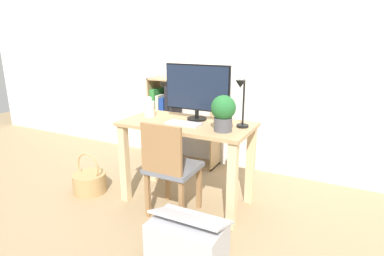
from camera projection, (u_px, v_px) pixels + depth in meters
The scene contains 12 objects.
ground_plane at pixel (187, 200), 3.03m from camera, with size 10.00×10.00×0.00m, color #997F5B.
wall_back at pixel (230, 54), 3.55m from camera, with size 8.00×0.05×2.60m.
desk at pixel (187, 141), 2.87m from camera, with size 1.16×0.59×0.76m.
monitor at pixel (197, 89), 2.84m from camera, with size 0.62×0.18×0.50m.
keyboard at pixel (184, 124), 2.75m from camera, with size 0.31×0.14×0.02m.
vase at pixel (149, 108), 3.01m from camera, with size 0.10×0.10×0.19m.
desk_lamp at pixel (242, 99), 2.56m from camera, with size 0.10×0.19×0.40m.
potted_plant at pixel (223, 112), 2.52m from camera, with size 0.20×0.20×0.29m.
chair at pixel (170, 166), 2.65m from camera, with size 0.40×0.40×0.84m.
bookshelf at pixel (173, 121), 3.90m from camera, with size 0.85×0.28×1.02m.
basket at pixel (90, 182), 3.17m from camera, with size 0.32×0.32×0.41m.
storage_box at pixel (188, 239), 2.22m from camera, with size 0.52×0.39×0.34m.
Camera 1 is at (1.27, -2.41, 1.49)m, focal length 30.00 mm.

